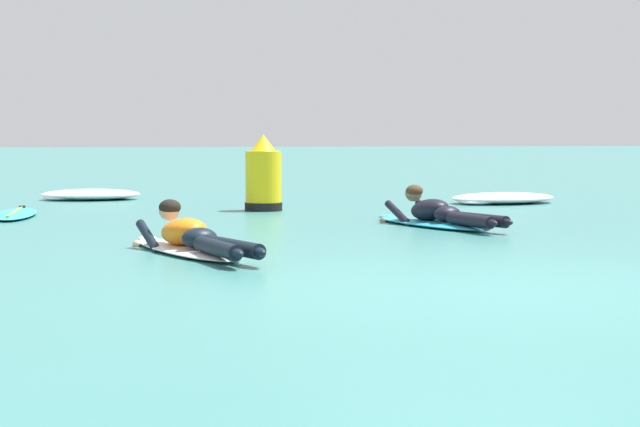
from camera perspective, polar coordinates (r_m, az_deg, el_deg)
ground_plane at (r=18.51m, az=-0.41°, el=0.51°), size 120.00×120.00×0.00m
surfer_near at (r=11.04m, az=-6.38°, el=-1.29°), size 1.32×2.70×0.54m
surfer_far at (r=14.10m, az=5.76°, el=-0.12°), size 1.31×2.56×0.54m
drifting_surfboard at (r=16.27m, az=-14.75°, el=-0.01°), size 0.57×2.21×0.16m
whitewater_mid_left at (r=18.73m, az=8.97°, el=0.75°), size 2.00×1.56×0.17m
whitewater_mid_right at (r=19.81m, az=-11.19°, el=0.91°), size 1.68×1.16×0.18m
channel_marker_buoy at (r=16.83m, az=-2.80°, el=1.66°), size 0.55×0.55×1.11m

